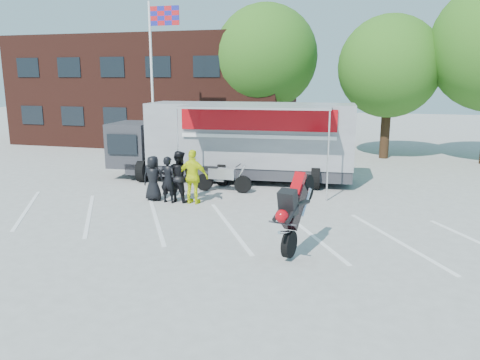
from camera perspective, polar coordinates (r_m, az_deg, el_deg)
The scene contains 13 objects.
ground at distance 13.32m, azimuth -3.38°, elevation -6.85°, with size 100.00×100.00×0.00m, color #A6A6A0.
parking_bay_lines at distance 14.22m, azimuth -2.09°, elevation -5.55°, with size 18.00×5.00×0.01m, color white.
office_building at distance 33.06m, azimuth -10.07°, elevation 10.67°, with size 18.00×8.00×7.00m, color #411C14.
flagpole at distance 24.22m, azimuth -10.20°, elevation 13.78°, with size 1.61×0.12×8.00m.
tree_left at distance 28.58m, azimuth 3.13°, elevation 14.74°, with size 6.12×6.12×8.64m.
tree_mid at distance 26.93m, azimuth 17.75°, elevation 13.01°, with size 5.44×5.44×7.68m.
transporter_truck at distance 20.34m, azimuth -0.15°, elevation -0.06°, with size 10.48×5.05×3.33m, color #93969B, non-canonical shape.
parked_motorcycle at distance 18.37m, azimuth -2.02°, elevation -1.43°, with size 0.77×2.30×1.21m, color #B1B2B6, non-canonical shape.
stunt_bike_rider at distance 12.36m, azimuth 7.36°, elevation -8.49°, with size 0.90×1.90×2.24m, color black, non-canonical shape.
spectator_leather_a at distance 17.20m, azimuth -10.52°, elevation 0.22°, with size 0.80×0.52×1.64m, color black.
spectator_leather_b at distance 16.79m, azimuth -8.76°, elevation 0.05°, with size 0.61×0.40×1.68m, color black.
spectator_leather_c at distance 16.92m, azimuth -7.42°, elevation 0.47°, with size 0.90×0.70×1.84m, color black.
spectator_hivis at distance 16.52m, azimuth -5.73°, elevation 0.38°, with size 1.13×0.47×1.93m, color #DEEE0C.
Camera 1 is at (4.06, -11.91, 4.38)m, focal length 35.00 mm.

